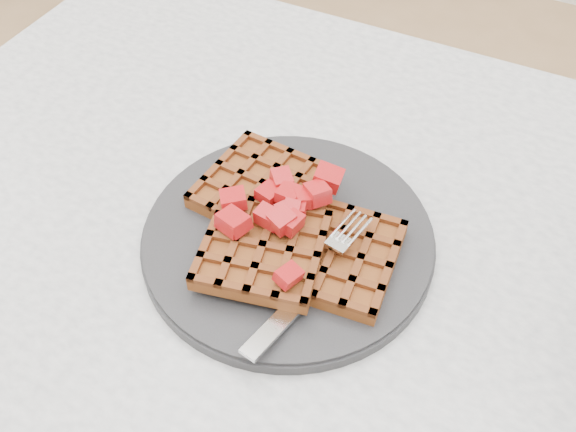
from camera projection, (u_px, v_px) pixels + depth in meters
The scene contains 5 objects.
table at pixel (386, 361), 0.66m from camera, with size 1.20×0.80×0.75m.
plate at pixel (288, 238), 0.61m from camera, with size 0.28×0.28×0.02m, color black.
waffles at pixel (286, 228), 0.59m from camera, with size 0.21×0.20×0.03m.
strawberry_pile at pixel (288, 206), 0.58m from camera, with size 0.15×0.15×0.02m, color #910005, non-canonical shape.
fork at pixel (317, 279), 0.56m from camera, with size 0.02×0.18×0.02m, color silver, non-canonical shape.
Camera 1 is at (0.05, -0.33, 1.23)m, focal length 40.00 mm.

